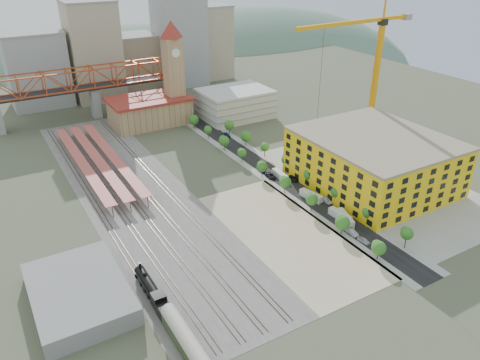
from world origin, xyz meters
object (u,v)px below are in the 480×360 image
site_trailer_d (280,175)px  tower_crane (371,59)px  locomotive (154,293)px  coach (186,342)px  clock_tower (173,63)px  site_trailer_a (345,218)px  site_trailer_b (340,215)px  car_0 (364,241)px  construction_building (373,161)px  site_trailer_c (311,196)px

site_trailer_d → tower_crane: bearing=10.5°
locomotive → coach: coach is taller
clock_tower → site_trailer_a: size_ratio=5.52×
site_trailer_b → site_trailer_d: size_ratio=1.01×
coach → car_0: size_ratio=4.70×
locomotive → tower_crane: 126.24m
coach → site_trailer_d: 88.94m
clock_tower → locomotive: bearing=-116.0°
clock_tower → site_trailer_a: bearing=-86.0°
coach → site_trailer_a: bearing=19.5°
construction_building → site_trailer_a: size_ratio=5.37×
coach → site_trailer_a: coach is taller
clock_tower → construction_building: clock_tower is taller
coach → car_0: (63.00, 11.53, -2.62)m
coach → site_trailer_d: coach is taller
site_trailer_a → locomotive: bearing=-159.5°
site_trailer_b → clock_tower: bearing=90.5°
construction_building → site_trailer_b: (-26.00, -12.95, -8.23)m
site_trailer_d → car_0: bearing=-89.8°
construction_building → tower_crane: size_ratio=0.81×
clock_tower → site_trailer_a: clock_tower is taller
site_trailer_b → car_0: 14.38m
construction_building → site_trailer_c: bearing=175.5°
coach → car_0: coach is taller
clock_tower → site_trailer_b: 116.52m
site_trailer_d → site_trailer_a: bearing=-86.3°
locomotive → car_0: locomotive is taller
construction_building → site_trailer_c: (-26.00, 2.03, -8.18)m
car_0 → clock_tower: bearing=87.0°
locomotive → site_trailer_d: 77.29m
locomotive → car_0: bearing=-7.1°
clock_tower → tower_crane: 91.69m
site_trailer_a → car_0: (-3.00, -11.78, -0.56)m
tower_crane → site_trailer_d: size_ratio=7.28×
coach → tower_crane: size_ratio=0.32×
coach → tower_crane: bearing=30.2°
tower_crane → site_trailer_d: tower_crane is taller
site_trailer_a → site_trailer_b: size_ratio=1.09×
coach → site_trailer_b: coach is taller
locomotive → site_trailer_b: bearing=5.4°
clock_tower → locomotive: 135.14m
clock_tower → site_trailer_c: size_ratio=5.80×
site_trailer_d → locomotive: bearing=-144.9°
site_trailer_d → car_0: (-3.00, -48.05, -0.45)m
tower_crane → site_trailer_d: 59.48m
coach → car_0: 64.10m
locomotive → coach: bearing=-90.0°
locomotive → site_trailer_c: (66.00, 21.19, -1.02)m
site_trailer_a → clock_tower: bearing=111.1°
clock_tower → car_0: bearing=-87.7°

